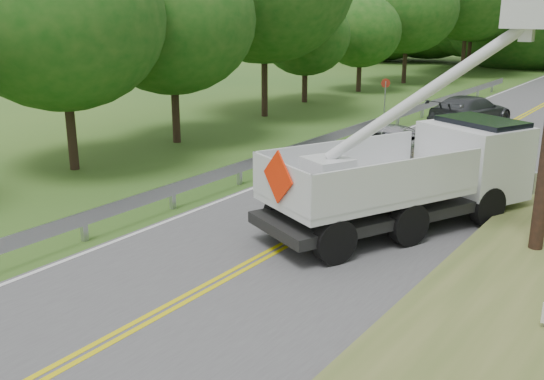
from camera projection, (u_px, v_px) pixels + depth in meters
The scene contains 8 objects.
ground at pixel (44, 377), 9.27m from camera, with size 140.00×140.00×0.00m, color #2E5922.
road at pixel (411, 177), 20.21m from camera, with size 7.20×96.00×0.03m.
guardrail at pixel (322, 141), 22.99m from camera, with size 0.18×48.00×0.77m.
treeline_left at pixel (371, 0), 37.43m from camera, with size 10.87×56.10×10.98m.
bucket_truck at pixel (435, 163), 15.44m from camera, with size 5.68×7.60×7.06m.
suv_silver at pixel (390, 144), 21.69m from camera, with size 2.39×5.19×1.44m, color silver.
suv_darkgrey at pixel (470, 111), 28.42m from camera, with size 2.05×5.04×1.46m, color #3C4044.
stop_sign_permanent at pixel (385, 94), 29.34m from camera, with size 0.39×0.29×2.14m.
Camera 1 is at (7.50, -4.57, 5.38)m, focal length 40.28 mm.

